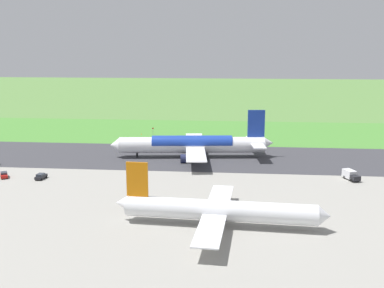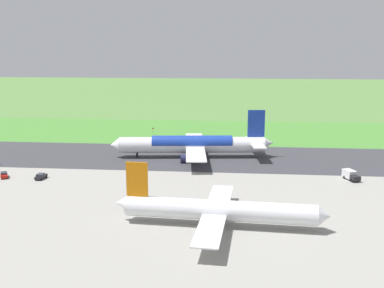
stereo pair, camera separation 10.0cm
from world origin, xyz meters
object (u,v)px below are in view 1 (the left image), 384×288
at_px(service_car_ops, 41,176).
at_px(service_car_followme, 4,175).
at_px(service_truck_baggage, 351,175).
at_px(no_stopping_sign, 153,131).
at_px(airliner_main, 193,144).
at_px(traffic_cone_orange, 142,134).
at_px(airliner_parked_mid, 218,210).

bearing_deg(service_car_ops, service_car_followme, -1.90).
bearing_deg(service_truck_baggage, no_stopping_sign, -42.80).
bearing_deg(airliner_main, no_stopping_sign, -62.11).
relative_size(service_truck_baggage, service_car_followme, 1.37).
height_order(service_car_followme, traffic_cone_orange, service_car_followme).
height_order(no_stopping_sign, traffic_cone_orange, no_stopping_sign).
height_order(airliner_main, traffic_cone_orange, airliner_main).
bearing_deg(service_car_ops, airliner_main, -142.90).
distance_m(service_truck_baggage, no_stopping_sign, 90.16).
bearing_deg(airliner_parked_mid, service_truck_baggage, -133.40).
relative_size(airliner_main, service_car_followme, 11.92).
xyz_separation_m(service_truck_baggage, no_stopping_sign, (66.15, -61.27, 0.35)).
xyz_separation_m(service_truck_baggage, traffic_cone_orange, (70.95, -60.76, -1.13)).
relative_size(airliner_parked_mid, service_truck_baggage, 7.06).
height_order(service_car_ops, no_stopping_sign, no_stopping_sign).
bearing_deg(service_car_followme, airliner_parked_mid, 153.86).
height_order(airliner_parked_mid, service_car_followme, airliner_parked_mid).
bearing_deg(traffic_cone_orange, service_truck_baggage, 139.43).
xyz_separation_m(service_car_ops, no_stopping_sign, (-19.18, -68.63, 0.91)).
xyz_separation_m(airliner_main, service_car_followme, (50.52, 29.61, -3.51)).
xyz_separation_m(service_truck_baggage, service_car_ops, (85.33, 7.36, -0.56)).
distance_m(service_truck_baggage, service_car_ops, 85.65).
bearing_deg(no_stopping_sign, service_truck_baggage, 137.20).
bearing_deg(service_car_followme, traffic_cone_orange, -110.44).
relative_size(service_car_followme, service_car_ops, 1.05).
bearing_deg(airliner_parked_mid, service_car_ops, -30.52).
distance_m(service_truck_baggage, traffic_cone_orange, 93.42).
bearing_deg(service_truck_baggage, traffic_cone_orange, -40.57).
relative_size(airliner_parked_mid, service_car_followme, 9.66).
distance_m(airliner_main, service_car_ops, 49.82).
relative_size(service_car_ops, traffic_cone_orange, 7.88).
bearing_deg(airliner_main, service_car_followme, 30.38).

